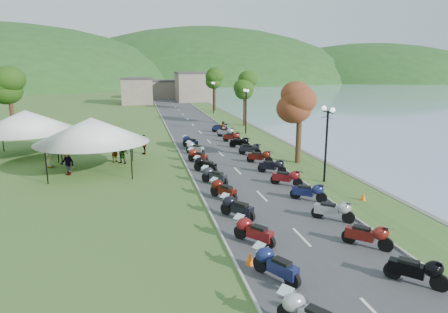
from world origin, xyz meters
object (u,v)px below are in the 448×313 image
vendor_tent_main (93,145)px  pedestrian_c (68,175)px  pedestrian_a (115,162)px  pedestrian_b (88,152)px

vendor_tent_main → pedestrian_c: vendor_tent_main is taller
vendor_tent_main → pedestrian_c: (-1.78, -0.63, -2.00)m
pedestrian_a → pedestrian_c: size_ratio=1.02×
vendor_tent_main → pedestrian_a: 3.62m
vendor_tent_main → pedestrian_b: 7.39m
pedestrian_b → pedestrian_c: 7.65m
pedestrian_b → pedestrian_c: bearing=64.5°
pedestrian_c → pedestrian_b: bearing=125.3°
pedestrian_a → pedestrian_b: bearing=61.6°
vendor_tent_main → pedestrian_b: bearing=100.0°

